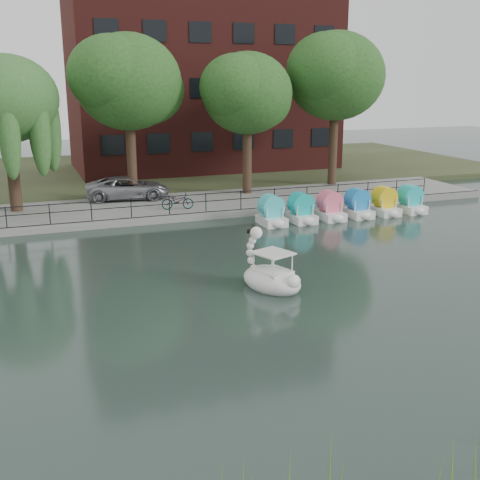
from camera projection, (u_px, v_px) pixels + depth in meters
ground_plane at (268, 310)px, 19.66m from camera, size 120.00×120.00×0.00m
promenade at (158, 208)px, 34.08m from camera, size 40.00×6.00×0.40m
kerb at (171, 219)px, 31.41m from camera, size 40.00×0.25×0.40m
land_strip at (117, 173)px, 46.74m from camera, size 60.00×22.00×0.36m
railing at (169, 200)px, 31.34m from camera, size 32.00×0.05×1.00m
apartment_building at (202, 51)px, 46.67m from camera, size 20.00×10.07×18.00m
willow_mid at (6, 99)px, 30.87m from camera, size 5.32×5.32×8.15m
broadleaf_center at (128, 83)px, 33.75m from camera, size 6.00×6.00×9.25m
broadleaf_right at (247, 94)px, 35.84m from camera, size 5.40×5.40×8.32m
broadleaf_far at (336, 77)px, 38.67m from camera, size 6.30×6.30×9.71m
minivan at (128, 186)px, 35.23m from camera, size 3.26×5.84×1.55m
bicycle at (177, 200)px, 32.63m from camera, size 0.87×1.79×1.00m
swan_boat at (271, 275)px, 21.60m from camera, size 2.36×2.90×2.12m
pedal_boat_row at (344, 207)px, 32.32m from camera, size 9.65×1.70×1.40m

